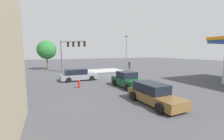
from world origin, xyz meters
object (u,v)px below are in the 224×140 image
car_3 (78,75)px  pedestrian (129,65)px  car_0 (128,80)px  tree_corner_a (47,50)px  car_1 (153,94)px  fire_hydrant (79,84)px  street_light_pole_a (126,48)px  traffic_signal_mast (70,48)px

car_3 → pedestrian: bearing=33.0°
pedestrian → car_0: bearing=16.2°
pedestrian → tree_corner_a: size_ratio=0.29×
car_1 → tree_corner_a: tree_corner_a is taller
pedestrian → car_3: bearing=-9.2°
pedestrian → fire_hydrant: pedestrian is taller
tree_corner_a → car_0: bearing=110.7°
pedestrian → car_1: bearing=21.3°
car_0 → car_3: (4.13, -5.87, -0.01)m
car_0 → fire_hydrant: bearing=-109.8°
car_1 → tree_corner_a: (6.70, -25.54, 3.43)m
street_light_pole_a → tree_corner_a: 18.31m
traffic_signal_mast → car_3: size_ratio=1.21×
car_1 → tree_corner_a: size_ratio=0.77×
car_0 → car_3: bearing=-146.7°
traffic_signal_mast → tree_corner_a: (3.77, -6.86, -0.22)m
car_1 → car_3: (3.20, -11.19, 0.02)m
traffic_signal_mast → street_light_pole_a: size_ratio=0.75×
pedestrian → street_light_pole_a: (-2.01, -4.96, 3.64)m
pedestrian → tree_corner_a: bearing=-62.7°
car_3 → tree_corner_a: 15.16m
car_0 → street_light_pole_a: size_ratio=0.58×
car_0 → car_3: car_0 is taller
car_3 → fire_hydrant: bearing=-100.4°
car_3 → car_0: bearing=-55.3°
traffic_signal_mast → car_1: 19.26m
car_1 → street_light_pole_a: street_light_pole_a is taller
car_1 → car_3: car_3 is taller
traffic_signal_mast → car_0: 14.37m
car_1 → pedestrian: pedestrian is taller
traffic_signal_mast → car_0: traffic_signal_mast is taller
car_3 → tree_corner_a: size_ratio=0.79×
traffic_signal_mast → car_0: bearing=-28.9°
car_0 → traffic_signal_mast: bearing=-165.7°
traffic_signal_mast → pedestrian: size_ratio=3.31×
car_1 → car_0: bearing=168.2°
fire_hydrant → traffic_signal_mast: bearing=-95.0°
car_1 → fire_hydrant: car_1 is taller
car_0 → pedestrian: bearing=147.0°
traffic_signal_mast → car_1: (-2.93, 18.68, -3.64)m
car_0 → tree_corner_a: (7.63, -20.23, 3.40)m
car_0 → tree_corner_a: size_ratio=0.73×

